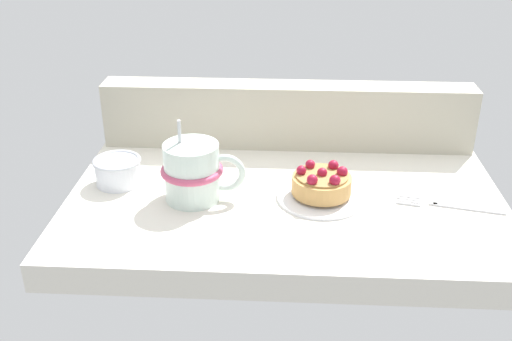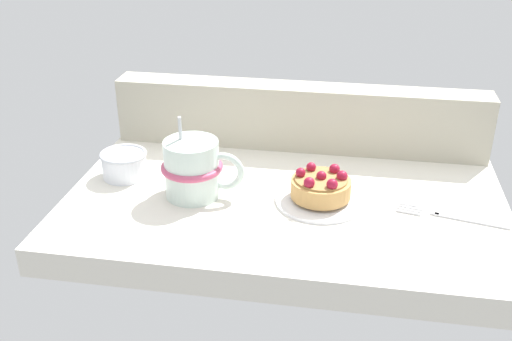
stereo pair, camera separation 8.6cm
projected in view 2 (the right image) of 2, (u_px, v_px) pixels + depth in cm
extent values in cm
cube|color=silver|center=(285.00, 206.00, 90.48)|extent=(64.89, 41.31, 4.19)
cube|color=#B2AD99|center=(299.00, 117.00, 102.69)|extent=(63.60, 5.83, 11.12)
cylinder|color=white|center=(320.00, 199.00, 87.21)|extent=(13.20, 13.20, 0.97)
cylinder|color=white|center=(320.00, 200.00, 87.32)|extent=(7.26, 7.26, 0.48)
cylinder|color=tan|center=(321.00, 188.00, 86.41)|extent=(8.76, 8.76, 2.63)
cylinder|color=#A37942|center=(321.00, 179.00, 85.75)|extent=(7.71, 7.71, 0.30)
sphere|color=maroon|center=(321.00, 176.00, 85.54)|extent=(1.47, 1.47, 1.47)
sphere|color=maroon|center=(342.00, 176.00, 85.45)|extent=(1.63, 1.63, 1.63)
sphere|color=maroon|center=(335.00, 169.00, 87.39)|extent=(1.59, 1.59, 1.59)
sphere|color=maroon|center=(311.00, 167.00, 87.85)|extent=(1.46, 1.46, 1.46)
sphere|color=maroon|center=(301.00, 173.00, 86.14)|extent=(1.46, 1.46, 1.46)
sphere|color=maroon|center=(309.00, 183.00, 83.32)|extent=(1.59, 1.59, 1.59)
sphere|color=maroon|center=(332.00, 184.00, 82.98)|extent=(1.62, 1.62, 1.62)
cylinder|color=silver|center=(192.00, 169.00, 87.30)|extent=(8.08, 8.08, 8.72)
torus|color=#C64C70|center=(192.00, 167.00, 87.16)|extent=(9.16, 9.16, 1.05)
torus|color=silver|center=(224.00, 171.00, 86.57)|extent=(5.90, 1.01, 5.90)
cylinder|color=#B7B7BC|center=(181.00, 135.00, 85.80)|extent=(0.83, 1.51, 5.88)
cube|color=silver|center=(472.00, 220.00, 82.17)|extent=(9.96, 2.87, 0.60)
cube|color=silver|center=(435.00, 213.00, 83.87)|extent=(1.29, 0.81, 0.60)
cube|color=silver|center=(411.00, 205.00, 85.96)|extent=(3.47, 1.00, 0.60)
cube|color=silver|center=(410.00, 207.00, 85.36)|extent=(3.47, 1.00, 0.60)
cube|color=silver|center=(409.00, 209.00, 84.75)|extent=(3.47, 1.00, 0.60)
cube|color=silver|center=(408.00, 212.00, 84.14)|extent=(3.47, 1.00, 0.60)
cylinder|color=silver|center=(124.00, 165.00, 93.84)|extent=(6.91, 6.91, 3.88)
torus|color=silver|center=(123.00, 154.00, 92.97)|extent=(7.38, 7.38, 0.60)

